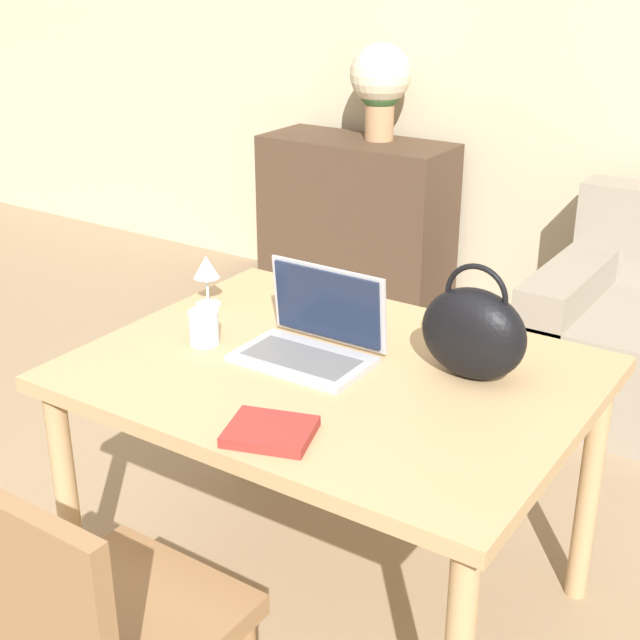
# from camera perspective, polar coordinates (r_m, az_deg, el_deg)

# --- Properties ---
(wall_back) EXTENTS (10.00, 0.06, 2.70)m
(wall_back) POSITION_cam_1_polar(r_m,az_deg,el_deg) (4.22, 17.40, 16.62)
(wall_back) COLOR beige
(wall_back) RESTS_ON ground_plane
(dining_table) EXTENTS (1.26, 0.97, 0.75)m
(dining_table) POSITION_cam_1_polar(r_m,az_deg,el_deg) (2.31, 0.84, -4.91)
(dining_table) COLOR tan
(dining_table) RESTS_ON ground_plane
(chair) EXTENTS (0.45, 0.45, 0.86)m
(chair) POSITION_cam_1_polar(r_m,az_deg,el_deg) (1.92, -14.35, -18.40)
(chair) COLOR olive
(chair) RESTS_ON ground_plane
(sideboard) EXTENTS (0.96, 0.40, 0.86)m
(sideboard) POSITION_cam_1_polar(r_m,az_deg,el_deg) (4.53, 2.31, 6.11)
(sideboard) COLOR #4C3828
(sideboard) RESTS_ON ground_plane
(laptop) EXTENTS (0.34, 0.24, 0.23)m
(laptop) POSITION_cam_1_polar(r_m,az_deg,el_deg) (2.31, -0.37, -0.85)
(laptop) COLOR #ADADB2
(laptop) RESTS_ON dining_table
(drinking_glass) EXTENTS (0.08, 0.08, 0.09)m
(drinking_glass) POSITION_cam_1_polar(r_m,az_deg,el_deg) (2.40, -7.44, -0.47)
(drinking_glass) COLOR silver
(drinking_glass) RESTS_ON dining_table
(wine_glass) EXTENTS (0.08, 0.08, 0.16)m
(wine_glass) POSITION_cam_1_polar(r_m,az_deg,el_deg) (2.63, -7.28, 3.21)
(wine_glass) COLOR silver
(wine_glass) RESTS_ON dining_table
(handbag) EXTENTS (0.27, 0.15, 0.30)m
(handbag) POSITION_cam_1_polar(r_m,az_deg,el_deg) (2.20, 9.80, -0.78)
(handbag) COLOR black
(handbag) RESTS_ON dining_table
(flower_vase) EXTENTS (0.29, 0.29, 0.46)m
(flower_vase) POSITION_cam_1_polar(r_m,az_deg,el_deg) (4.39, 3.89, 14.96)
(flower_vase) COLOR tan
(flower_vase) RESTS_ON sideboard
(book) EXTENTS (0.22, 0.20, 0.02)m
(book) POSITION_cam_1_polar(r_m,az_deg,el_deg) (1.96, -3.20, -7.15)
(book) COLOR maroon
(book) RESTS_ON dining_table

